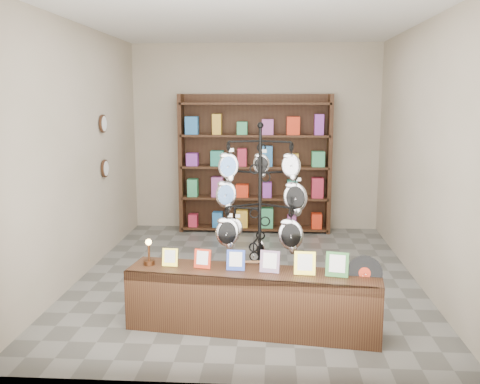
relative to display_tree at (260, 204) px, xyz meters
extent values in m
plane|color=slate|center=(-0.17, 1.05, -1.10)|extent=(5.00, 5.00, 0.00)
plane|color=#BDAC98|center=(-0.17, 3.55, 0.40)|extent=(4.00, 0.00, 4.00)
plane|color=#BDAC98|center=(-0.17, -1.45, 0.40)|extent=(4.00, 0.00, 4.00)
plane|color=#BDAC98|center=(-2.17, 1.05, 0.40)|extent=(0.00, 5.00, 5.00)
plane|color=#BDAC98|center=(1.83, 1.05, 0.40)|extent=(0.00, 5.00, 5.00)
plane|color=white|center=(-0.17, 1.05, 1.90)|extent=(5.00, 5.00, 0.00)
cylinder|color=black|center=(0.00, 0.00, -1.09)|extent=(0.40, 0.40, 0.03)
cylinder|color=black|center=(0.00, 0.00, -0.17)|extent=(0.03, 0.03, 1.86)
sphere|color=black|center=(0.00, 0.00, 0.77)|extent=(0.06, 0.06, 0.06)
ellipsoid|color=silver|center=(0.00, 0.20, -0.52)|extent=(0.10, 0.03, 0.19)
cube|color=#BF7D4F|center=(-0.05, -0.26, -0.51)|extent=(0.35, 0.04, 0.04)
cube|color=black|center=(-0.05, -0.47, -0.82)|extent=(2.36, 0.78, 0.57)
cube|color=gold|center=(-0.83, -0.37, -0.45)|extent=(0.15, 0.07, 0.17)
cube|color=red|center=(-0.52, -0.41, -0.44)|extent=(0.16, 0.08, 0.18)
cube|color=#263FA5|center=(-0.21, -0.45, -0.44)|extent=(0.17, 0.08, 0.19)
cube|color=#E54C33|center=(0.11, -0.49, -0.43)|extent=(0.19, 0.08, 0.20)
cube|color=gold|center=(0.42, -0.54, -0.43)|extent=(0.20, 0.09, 0.21)
cube|color=#337233|center=(0.70, -0.57, -0.42)|extent=(0.21, 0.09, 0.22)
cylinder|color=black|center=(0.95, -0.55, -0.50)|extent=(0.32, 0.11, 0.31)
cylinder|color=red|center=(0.95, -0.56, -0.50)|extent=(0.11, 0.04, 0.10)
cylinder|color=#4A2915|center=(-1.04, -0.34, -0.51)|extent=(0.11, 0.11, 0.04)
cylinder|color=#4A2915|center=(-1.04, -0.34, -0.42)|extent=(0.02, 0.02, 0.15)
sphere|color=#FFBF59|center=(-1.04, -0.34, -0.31)|extent=(0.06, 0.06, 0.06)
cube|color=black|center=(-0.17, 3.49, 0.00)|extent=(2.40, 0.04, 2.20)
cube|color=black|center=(-1.35, 3.33, 0.00)|extent=(0.06, 0.36, 2.20)
cube|color=black|center=(1.01, 3.33, 0.00)|extent=(0.06, 0.36, 2.20)
cube|color=black|center=(-0.17, 3.33, -1.05)|extent=(2.36, 0.36, 0.04)
cube|color=black|center=(-0.17, 3.33, -0.55)|extent=(2.36, 0.36, 0.03)
cube|color=black|center=(-0.17, 3.33, -0.05)|extent=(2.36, 0.36, 0.04)
cube|color=black|center=(-0.17, 3.33, 0.45)|extent=(2.36, 0.36, 0.04)
cube|color=black|center=(-0.17, 3.33, 0.95)|extent=(2.36, 0.36, 0.04)
cylinder|color=black|center=(-2.14, 1.85, 0.70)|extent=(0.03, 0.24, 0.24)
cylinder|color=black|center=(-2.14, 1.85, 0.10)|extent=(0.03, 0.24, 0.24)
camera|label=1|loc=(0.13, -5.17, 1.03)|focal=40.00mm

